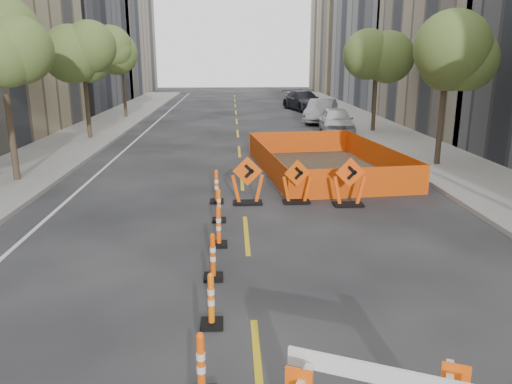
{
  "coord_description": "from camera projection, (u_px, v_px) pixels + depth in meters",
  "views": [
    {
      "loc": [
        -0.35,
        -8.53,
        4.59
      ],
      "look_at": [
        0.27,
        4.26,
        1.1
      ],
      "focal_mm": 35.0,
      "sensor_mm": 36.0,
      "label": 1
    }
  ],
  "objects": [
    {
      "name": "tree_l_b",
      "position": [
        2.0,
        58.0,
        17.5
      ],
      "size": [
        2.8,
        2.8,
        5.95
      ],
      "color": "#382B1E",
      "rests_on": "ground"
    },
    {
      "name": "channelizer_2",
      "position": [
        211.0,
        300.0,
        8.65
      ],
      "size": [
        0.4,
        0.4,
        1.01
      ],
      "primitive_type": null,
      "color": "orange",
      "rests_on": "ground"
    },
    {
      "name": "parked_car_mid",
      "position": [
        321.0,
        111.0,
        35.66
      ],
      "size": [
        3.25,
        5.24,
        1.63
      ],
      "primitive_type": "imported",
      "rotation": [
        0.0,
        0.0,
        -0.33
      ],
      "color": "gray",
      "rests_on": "ground"
    },
    {
      "name": "tree_r_b",
      "position": [
        447.0,
        58.0,
        20.21
      ],
      "size": [
        2.8,
        2.8,
        5.95
      ],
      "color": "#382B1E",
      "rests_on": "ground"
    },
    {
      "name": "bld_left_d",
      "position": [
        45.0,
        29.0,
        44.59
      ],
      "size": [
        12.0,
        16.0,
        14.0
      ],
      "primitive_type": "cube",
      "color": "#4C4C51",
      "rests_on": "ground"
    },
    {
      "name": "channelizer_1",
      "position": [
        201.0,
        366.0,
        6.79
      ],
      "size": [
        0.4,
        0.4,
        1.03
      ],
      "primitive_type": null,
      "color": "#ED4E09",
      "rests_on": "ground"
    },
    {
      "name": "chevron_sign_left",
      "position": [
        248.0,
        180.0,
        15.85
      ],
      "size": [
        1.07,
        0.67,
        1.56
      ],
      "primitive_type": null,
      "rotation": [
        0.0,
        0.0,
        -0.05
      ],
      "color": "#DF4A09",
      "rests_on": "ground"
    },
    {
      "name": "safety_fence",
      "position": [
        324.0,
        158.0,
        20.57
      ],
      "size": [
        5.82,
        8.83,
        1.04
      ],
      "primitive_type": null,
      "rotation": [
        0.0,
        0.0,
        0.12
      ],
      "color": "#E1490B",
      "rests_on": "ground"
    },
    {
      "name": "parked_car_far",
      "position": [
        304.0,
        101.0,
        43.81
      ],
      "size": [
        3.72,
        6.17,
        1.67
      ],
      "primitive_type": "imported",
      "rotation": [
        0.0,
        0.0,
        0.25
      ],
      "color": "black",
      "rests_on": "ground"
    },
    {
      "name": "bld_right_e",
      "position": [
        365.0,
        29.0,
        64.6
      ],
      "size": [
        12.0,
        14.0,
        16.0
      ],
      "primitive_type": "cube",
      "color": "tan",
      "rests_on": "ground"
    },
    {
      "name": "chevron_sign_right",
      "position": [
        349.0,
        182.0,
        15.65
      ],
      "size": [
        1.09,
        0.71,
        1.56
      ],
      "primitive_type": null,
      "rotation": [
        0.0,
        0.0,
        0.08
      ],
      "color": "#F34A0A",
      "rests_on": "ground"
    },
    {
      "name": "channelizer_5",
      "position": [
        219.0,
        205.0,
        14.22
      ],
      "size": [
        0.39,
        0.39,
        0.98
      ],
      "primitive_type": null,
      "color": "orange",
      "rests_on": "ground"
    },
    {
      "name": "sidewalk_right",
      "position": [
        450.0,
        165.0,
        21.4
      ],
      "size": [
        4.0,
        90.0,
        0.15
      ],
      "primitive_type": "cube",
      "color": "gray",
      "rests_on": "ground"
    },
    {
      "name": "tree_l_c",
      "position": [
        83.0,
        58.0,
        27.13
      ],
      "size": [
        2.8,
        2.8,
        5.95
      ],
      "color": "#382B1E",
      "rests_on": "ground"
    },
    {
      "name": "channelizer_3",
      "position": [
        213.0,
        256.0,
        10.5
      ],
      "size": [
        0.41,
        0.41,
        1.03
      ],
      "primitive_type": null,
      "color": "#D64809",
      "rests_on": "ground"
    },
    {
      "name": "bld_right_c",
      "position": [
        507.0,
        17.0,
        31.33
      ],
      "size": [
        12.0,
        16.0,
        14.0
      ],
      "primitive_type": "cube",
      "color": "gray",
      "rests_on": "ground"
    },
    {
      "name": "channelizer_4",
      "position": [
        219.0,
        226.0,
        12.36
      ],
      "size": [
        0.41,
        0.41,
        1.04
      ],
      "primitive_type": null,
      "color": "#FF4E0A",
      "rests_on": "ground"
    },
    {
      "name": "chevron_sign_center",
      "position": [
        297.0,
        181.0,
        15.96
      ],
      "size": [
        1.06,
        0.77,
        1.44
      ],
      "primitive_type": null,
      "rotation": [
        0.0,
        0.0,
        0.22
      ],
      "color": "#D64B09",
      "rests_on": "ground"
    },
    {
      "name": "channelizer_6",
      "position": [
        217.0,
        186.0,
        16.05
      ],
      "size": [
        0.43,
        0.43,
        1.1
      ],
      "primitive_type": null,
      "color": "#FF560A",
      "rests_on": "ground"
    },
    {
      "name": "tree_r_c",
      "position": [
        377.0,
        57.0,
        29.84
      ],
      "size": [
        2.8,
        2.8,
        5.95
      ],
      "color": "#382B1E",
      "rests_on": "ground"
    },
    {
      "name": "tree_l_d",
      "position": [
        122.0,
        57.0,
        36.77
      ],
      "size": [
        2.8,
        2.8,
        5.95
      ],
      "color": "#382B1E",
      "rests_on": "ground"
    },
    {
      "name": "bld_left_e",
      "position": [
        91.0,
        10.0,
        59.6
      ],
      "size": [
        12.0,
        20.0,
        20.0
      ],
      "primitive_type": "cube",
      "color": "gray",
      "rests_on": "ground"
    },
    {
      "name": "ground_plane",
      "position": [
        253.0,
        307.0,
        9.44
      ],
      "size": [
        140.0,
        140.0,
        0.0
      ],
      "primitive_type": "plane",
      "color": "black"
    },
    {
      "name": "parked_car_near",
      "position": [
        336.0,
        121.0,
        30.46
      ],
      "size": [
        2.22,
        4.78,
        1.58
      ],
      "primitive_type": "imported",
      "rotation": [
        0.0,
        0.0,
        -0.08
      ],
      "color": "silver",
      "rests_on": "ground"
    },
    {
      "name": "sidewalk_left",
      "position": [
        23.0,
        170.0,
        20.57
      ],
      "size": [
        4.0,
        90.0,
        0.15
      ],
      "primitive_type": "cube",
      "color": "gray",
      "rests_on": "ground"
    }
  ]
}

